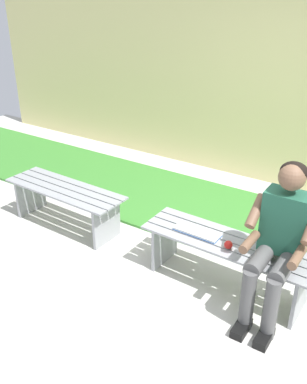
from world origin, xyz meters
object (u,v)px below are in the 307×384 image
(bench_near, at_px, (228,253))
(bench_far, at_px, (65,198))
(person_seated, at_px, (279,239))
(apple, at_px, (228,245))
(book_open, at_px, (197,232))

(bench_near, distance_m, bench_far, 1.89)
(bench_far, distance_m, person_seated, 2.34)
(bench_near, relative_size, apple, 21.79)
(person_seated, xyz_separation_m, book_open, (0.72, -0.08, -0.23))
(book_open, bearing_deg, apple, 168.42)
(apple, height_order, book_open, apple)
(bench_near, xyz_separation_m, person_seated, (-0.43, 0.10, 0.35))
(bench_far, height_order, book_open, book_open)
(apple, xyz_separation_m, book_open, (0.33, -0.08, -0.03))
(bench_near, height_order, book_open, book_open)
(bench_near, height_order, bench_far, same)
(bench_far, relative_size, book_open, 3.34)
(apple, bearing_deg, bench_far, -2.77)
(bench_near, xyz_separation_m, apple, (-0.03, 0.09, 0.15))
(apple, distance_m, book_open, 0.34)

